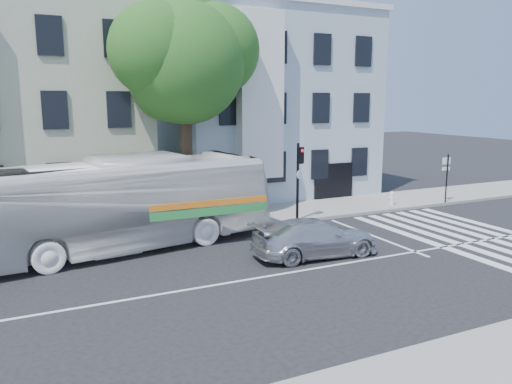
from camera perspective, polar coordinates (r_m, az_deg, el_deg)
ground at (r=16.96m, az=1.20°, el=-9.65°), size 120.00×120.00×0.00m
sidewalk_far at (r=24.05m, az=-7.37°, el=-3.49°), size 80.00×4.00×0.15m
building_left at (r=29.24m, az=-25.43°, el=8.80°), size 12.00×10.00×11.00m
building_right at (r=32.48m, az=0.43°, el=9.86°), size 12.00×10.00×11.00m
street_tree at (r=24.16m, az=-8.24°, el=15.09°), size 7.30×5.90×11.10m
bus at (r=20.05m, az=-16.54°, el=-1.45°), size 5.05×13.56×3.69m
sedan at (r=19.06m, az=6.76°, el=-5.21°), size 2.30×5.02×1.42m
hedge at (r=21.23m, az=-22.62°, el=-4.91°), size 8.53×1.25×0.70m
traffic_signal at (r=23.63m, az=4.93°, el=2.27°), size 0.38×0.52×3.85m
fire_hydrant at (r=28.43m, az=15.26°, el=-0.66°), size 0.43×0.25×0.76m
far_sign_pole at (r=29.88m, az=20.95°, el=2.12°), size 0.49×0.20×2.73m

